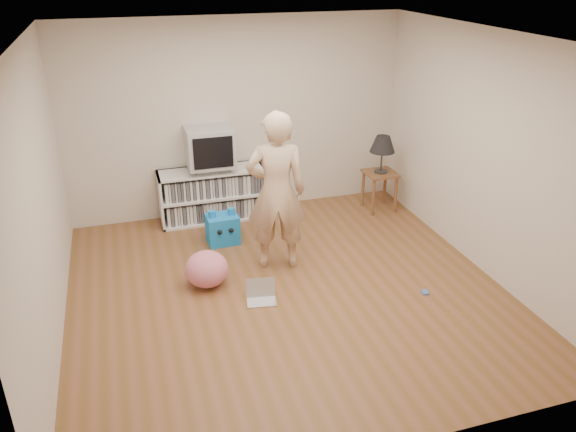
% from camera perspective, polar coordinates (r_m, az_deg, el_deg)
% --- Properties ---
extents(ground, '(4.50, 4.50, 0.00)m').
position_cam_1_polar(ground, '(6.06, -0.12, -7.55)').
color(ground, brown).
rests_on(ground, ground).
extents(walls, '(4.52, 4.52, 2.60)m').
position_cam_1_polar(walls, '(5.47, -0.13, 4.01)').
color(walls, beige).
rests_on(walls, ground).
extents(ceiling, '(4.50, 4.50, 0.01)m').
position_cam_1_polar(ceiling, '(5.15, -0.15, 17.65)').
color(ceiling, white).
rests_on(ceiling, walls).
extents(media_unit, '(1.40, 0.45, 0.70)m').
position_cam_1_polar(media_unit, '(7.58, -7.69, 2.21)').
color(media_unit, white).
rests_on(media_unit, ground).
extents(dvd_deck, '(0.45, 0.35, 0.07)m').
position_cam_1_polar(dvd_deck, '(7.43, -7.84, 4.90)').
color(dvd_deck, gray).
rests_on(dvd_deck, media_unit).
extents(crt_tv, '(0.60, 0.53, 0.50)m').
position_cam_1_polar(crt_tv, '(7.33, -7.97, 6.99)').
color(crt_tv, '#ABABB1').
rests_on(crt_tv, dvd_deck).
extents(side_table, '(0.42, 0.42, 0.55)m').
position_cam_1_polar(side_table, '(7.87, 9.32, 3.49)').
color(side_table, brown).
rests_on(side_table, ground).
extents(table_lamp, '(0.34, 0.34, 0.52)m').
position_cam_1_polar(table_lamp, '(7.69, 9.59, 7.13)').
color(table_lamp, '#333333').
rests_on(table_lamp, side_table).
extents(person, '(0.74, 0.56, 1.82)m').
position_cam_1_polar(person, '(6.13, -1.20, 2.45)').
color(person, beige).
rests_on(person, ground).
extents(laptop, '(0.34, 0.29, 0.21)m').
position_cam_1_polar(laptop, '(5.88, -2.76, -7.98)').
color(laptop, silver).
rests_on(laptop, ground).
extents(playing_cards, '(0.08, 0.10, 0.02)m').
position_cam_1_polar(playing_cards, '(6.18, 13.74, -7.53)').
color(playing_cards, '#486CC0').
rests_on(playing_cards, ground).
extents(plush_blue, '(0.39, 0.35, 0.44)m').
position_cam_1_polar(plush_blue, '(6.98, -6.66, -1.27)').
color(plush_blue, '#117EE2').
rests_on(plush_blue, ground).
extents(plush_pink, '(0.57, 0.57, 0.39)m').
position_cam_1_polar(plush_pink, '(6.11, -8.26, -5.35)').
color(plush_pink, '#D76D89').
rests_on(plush_pink, ground).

